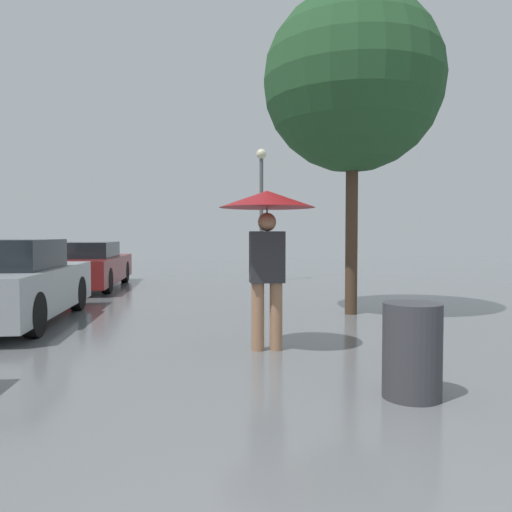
# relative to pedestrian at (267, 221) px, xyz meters

# --- Properties ---
(pedestrian) EXTENTS (1.12, 1.12, 1.87)m
(pedestrian) POSITION_rel_pedestrian_xyz_m (0.00, 0.00, 0.00)
(pedestrian) COLOR #9E7051
(pedestrian) RESTS_ON ground_plane
(parked_car_middle) EXTENTS (1.64, 3.93, 1.29)m
(parked_car_middle) POSITION_rel_pedestrian_xyz_m (-3.69, 2.27, -0.91)
(parked_car_middle) COLOR #9EA3A8
(parked_car_middle) RESTS_ON ground_plane
(parked_car_farthest) EXTENTS (1.71, 4.54, 1.18)m
(parked_car_farthest) POSITION_rel_pedestrian_xyz_m (-3.65, 7.41, -0.95)
(parked_car_farthest) COLOR maroon
(parked_car_farthest) RESTS_ON ground_plane
(tree) EXTENTS (3.02, 3.02, 5.44)m
(tree) POSITION_rel_pedestrian_xyz_m (1.81, 2.50, 2.40)
(tree) COLOR #473323
(tree) RESTS_ON ground_plane
(street_lamp) EXTENTS (0.29, 0.29, 3.85)m
(street_lamp) POSITION_rel_pedestrian_xyz_m (1.05, 8.66, 0.99)
(street_lamp) COLOR #515456
(street_lamp) RESTS_ON ground_plane
(trash_bin) EXTENTS (0.48, 0.48, 0.79)m
(trash_bin) POSITION_rel_pedestrian_xyz_m (0.96, -1.84, -1.12)
(trash_bin) COLOR #38383D
(trash_bin) RESTS_ON ground_plane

